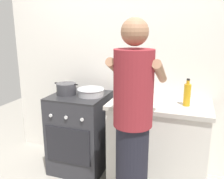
# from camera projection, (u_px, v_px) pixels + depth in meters

# --- Properties ---
(ground) EXTENTS (6.00, 6.00, 0.00)m
(ground) POSITION_uv_depth(u_px,v_px,m) (104.00, 179.00, 2.68)
(ground) COLOR gray
(back_wall) EXTENTS (3.20, 0.10, 2.50)m
(back_wall) POSITION_uv_depth(u_px,v_px,m) (135.00, 62.00, 2.76)
(back_wall) COLOR silver
(back_wall) RESTS_ON ground
(countertop) EXTENTS (1.00, 0.60, 0.90)m
(countertop) POSITION_uv_depth(u_px,v_px,m) (158.00, 143.00, 2.53)
(countertop) COLOR silver
(countertop) RESTS_ON ground
(stove_range) EXTENTS (0.60, 0.62, 0.90)m
(stove_range) POSITION_uv_depth(u_px,v_px,m) (80.00, 132.00, 2.81)
(stove_range) COLOR #2D2D33
(stove_range) RESTS_ON ground
(pot) EXTENTS (0.28, 0.22, 0.13)m
(pot) POSITION_uv_depth(u_px,v_px,m) (66.00, 89.00, 2.70)
(pot) COLOR #38383D
(pot) RESTS_ON stove_range
(mixing_bowl) EXTENTS (0.30, 0.30, 0.08)m
(mixing_bowl) POSITION_uv_depth(u_px,v_px,m) (91.00, 92.00, 2.65)
(mixing_bowl) COLOR #B7B7BC
(mixing_bowl) RESTS_ON stove_range
(utensil_crock) EXTENTS (0.10, 0.10, 0.32)m
(utensil_crock) POSITION_uv_depth(u_px,v_px,m) (140.00, 88.00, 2.62)
(utensil_crock) COLOR silver
(utensil_crock) RESTS_ON countertop
(oil_bottle) EXTENTS (0.07, 0.07, 0.26)m
(oil_bottle) POSITION_uv_depth(u_px,v_px,m) (187.00, 94.00, 2.30)
(oil_bottle) COLOR gold
(oil_bottle) RESTS_ON countertop
(person) EXTENTS (0.41, 0.50, 1.70)m
(person) POSITION_uv_depth(u_px,v_px,m) (133.00, 129.00, 1.88)
(person) COLOR black
(person) RESTS_ON ground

